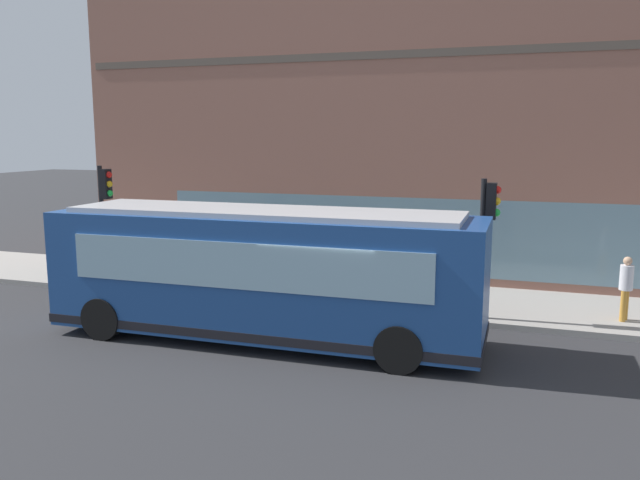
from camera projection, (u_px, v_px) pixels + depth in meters
ground at (332, 348)px, 14.37m from camera, size 120.00×120.00×0.00m
sidewalk_curb at (379, 296)px, 18.63m from camera, size 3.93×40.00×0.15m
building_corner at (422, 87)px, 23.63m from camera, size 9.05×22.30×13.00m
city_bus_nearside at (263, 274)px, 14.72m from camera, size 2.71×10.07×3.07m
traffic_light_near_corner at (488, 222)px, 15.77m from camera, size 0.32×0.49×3.53m
traffic_light_down_block at (105, 202)px, 19.39m from camera, size 0.32×0.49×3.67m
fire_hydrant at (395, 288)px, 17.76m from camera, size 0.35×0.35×0.74m
pedestrian_near_building_entrance at (240, 259)px, 18.54m from camera, size 0.32×0.32×1.77m
pedestrian_by_light_pole at (626, 284)px, 15.79m from camera, size 0.32×0.32×1.63m
newspaper_vending_box at (225, 270)px, 19.76m from camera, size 0.44×0.42×0.90m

